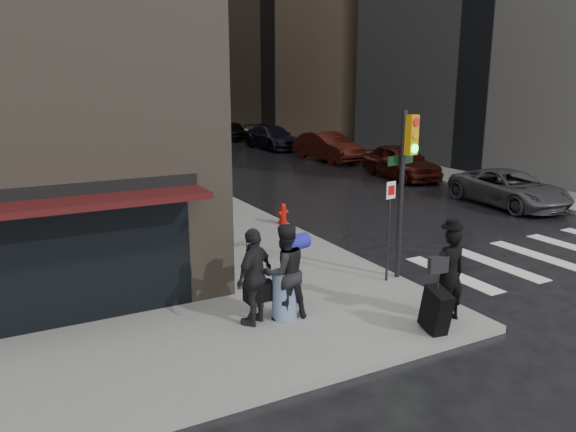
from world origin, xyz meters
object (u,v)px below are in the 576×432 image
object	(u,v)px
man_jeans	(284,272)
fire_hydrant	(283,215)
parked_car_4	(233,131)
man_greycoat	(255,276)
parked_car_2	(328,147)
traffic_light	(404,172)
parked_car_3	(273,137)
parked_car_0	(509,188)
man_overcoat	(446,280)
parked_car_5	(211,124)
parked_car_1	(401,162)

from	to	relation	value
man_jeans	fire_hydrant	distance (m)	7.48
man_jeans	parked_car_4	xyz separation A→B (m)	(12.43, 32.44, -0.42)
man_jeans	man_greycoat	size ratio (longest dim) A/B	1.01
fire_hydrant	parked_car_2	world-z (taller)	parked_car_2
traffic_light	parked_car_3	xyz separation A→B (m)	(9.08, 24.95, -1.93)
man_jeans	parked_car_0	distance (m)	13.79
man_overcoat	parked_car_4	bearing A→B (deg)	-97.85
fire_hydrant	man_overcoat	bearing A→B (deg)	-95.07
man_jeans	parked_car_4	world-z (taller)	man_jeans
parked_car_4	traffic_light	bearing A→B (deg)	-101.22
parked_car_4	parked_car_2	bearing A→B (deg)	-83.67
parked_car_5	parked_car_0	bearing A→B (deg)	-89.18
parked_car_3	parked_car_2	bearing A→B (deg)	-88.87
parked_car_2	parked_car_5	bearing A→B (deg)	85.17
man_greycoat	parked_car_0	world-z (taller)	man_greycoat
man_overcoat	man_jeans	bearing A→B (deg)	-23.20
man_greycoat	parked_car_4	size ratio (longest dim) A/B	0.46
man_greycoat	parked_car_3	distance (m)	28.83
man_jeans	traffic_light	world-z (taller)	traffic_light
man_overcoat	traffic_light	world-z (taller)	traffic_light
man_jeans	parked_car_3	xyz separation A→B (m)	(12.60, 25.69, -0.34)
man_greycoat	parked_car_0	size ratio (longest dim) A/B	0.39
man_jeans	parked_car_5	world-z (taller)	man_jeans
parked_car_1	parked_car_4	distance (m)	20.25
man_jeans	parked_car_3	size ratio (longest dim) A/B	0.36
man_jeans	parked_car_1	distance (m)	17.71
man_greycoat	fire_hydrant	world-z (taller)	man_greycoat
man_greycoat	parked_car_3	xyz separation A→B (m)	(13.20, 25.63, -0.33)
fire_hydrant	parked_car_5	bearing A→B (deg)	73.52
man_greycoat	traffic_light	world-z (taller)	traffic_light
man_jeans	traffic_light	size ratio (longest dim) A/B	0.49
man_overcoat	parked_car_2	xyz separation A→B (m)	(10.17, 20.59, -0.18)
parked_car_1	parked_car_5	world-z (taller)	parked_car_1
traffic_light	parked_car_4	xyz separation A→B (m)	(8.91, 31.70, -2.00)
man_overcoat	parked_car_1	bearing A→B (deg)	-118.15
man_jeans	parked_car_5	xyz separation A→B (m)	(13.07, 39.19, -0.42)
man_jeans	parked_car_3	distance (m)	28.62
parked_car_4	man_greycoat	bearing A→B (deg)	-107.44
man_jeans	fire_hydrant	size ratio (longest dim) A/B	2.86
parked_car_0	parked_car_4	world-z (taller)	parked_car_4
fire_hydrant	parked_car_1	distance (m)	10.94
man_greycoat	fire_hydrant	xyz separation A→B (m)	(4.03, 6.55, -0.66)
fire_hydrant	parked_car_3	world-z (taller)	parked_car_3
parked_car_0	parked_car_1	distance (m)	6.75
man_overcoat	parked_car_4	world-z (taller)	man_overcoat
parked_car_2	parked_car_3	xyz separation A→B (m)	(-0.26, 6.75, -0.05)
fire_hydrant	man_greycoat	bearing A→B (deg)	-121.62
man_overcoat	parked_car_0	size ratio (longest dim) A/B	0.42
traffic_light	parked_car_5	bearing A→B (deg)	63.98
parked_car_2	fire_hydrant	bearing A→B (deg)	-131.66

